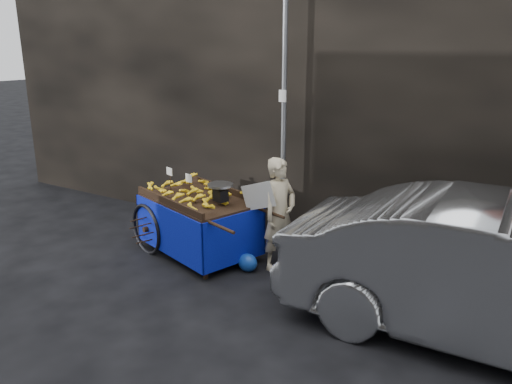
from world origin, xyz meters
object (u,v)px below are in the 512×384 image
Objects in this scene: plastic_bag at (248,263)px; parked_car at (505,278)px; vendor at (279,214)px; banana_cart at (196,203)px.

parked_car is at bearing -1.73° from plastic_bag.
vendor is 0.84m from plastic_bag.
vendor reaches higher than plastic_bag.
plastic_bag is 0.06× the size of parked_car.
vendor is 5.60× the size of plastic_bag.
banana_cart is 0.56× the size of parked_car.
banana_cart is 9.00× the size of plastic_bag.
banana_cart is 1.35m from vendor.
banana_cart reaches higher than plastic_bag.
vendor reaches higher than banana_cart.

